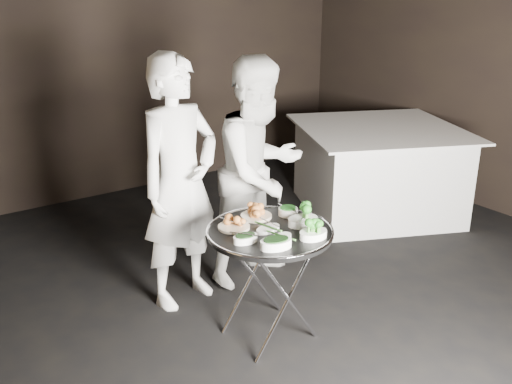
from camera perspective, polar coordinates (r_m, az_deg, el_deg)
floor at (r=3.75m, az=6.29°, el=-15.71°), size 6.00×7.00×0.05m
wall_back at (r=6.16m, az=-15.74°, el=13.22°), size 6.00×0.05×3.00m
tray_stand at (r=3.64m, az=1.37°, el=-8.71°), size 0.50×0.42×0.73m
serving_tray at (r=3.49m, az=1.42°, el=-3.99°), size 0.78×0.78×0.04m
potato_plate_a at (r=3.50m, az=-2.23°, el=-3.18°), size 0.21×0.21×0.07m
potato_plate_b at (r=3.66m, az=0.02°, el=-2.09°), size 0.20×0.20×0.07m
greens_bowl at (r=3.70m, az=3.22°, el=-1.82°), size 0.13×0.13×0.07m
asparagus_plate_a at (r=3.48m, az=1.21°, el=-3.61°), size 0.20×0.14×0.04m
asparagus_plate_b at (r=3.37m, az=2.50°, el=-4.50°), size 0.19×0.13×0.03m
spinach_bowl_a at (r=3.32m, az=-1.08°, el=-4.57°), size 0.16×0.11×0.06m
spinach_bowl_b at (r=3.25m, az=2.01°, el=-5.02°), size 0.21×0.16×0.08m
broccoli_bowl_a at (r=3.56m, az=4.71°, el=-2.77°), size 0.22×0.18×0.08m
broccoli_bowl_b at (r=3.39m, az=5.76°, el=-4.07°), size 0.18×0.13×0.07m
serving_utensils at (r=3.53m, az=0.98°, el=-2.67°), size 0.58×0.41×0.01m
waiter_left at (r=3.92m, az=-7.61°, el=0.86°), size 0.72×0.55×1.76m
waiter_right at (r=4.23m, az=0.43°, el=2.05°), size 0.93×0.78×1.70m
dining_table at (r=5.77m, az=12.01°, el=2.22°), size 1.51×1.51×0.86m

